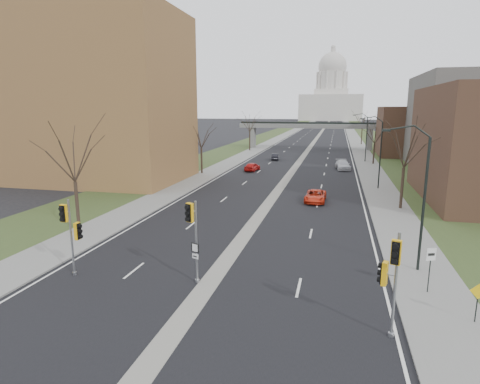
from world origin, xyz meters
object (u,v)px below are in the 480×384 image
at_px(speed_limit_sign, 430,262).
at_px(car_right_mid, 343,165).
at_px(signal_pole_left, 71,227).
at_px(car_right_near, 315,196).
at_px(warning_sign, 478,297).
at_px(car_left_far, 275,157).
at_px(car_left_near, 252,167).
at_px(signal_pole_median, 193,228).
at_px(signal_pole_right, 391,270).

height_order(speed_limit_sign, car_right_mid, speed_limit_sign).
bearing_deg(signal_pole_left, car_right_mid, 72.62).
bearing_deg(car_right_near, signal_pole_left, -117.39).
distance_m(warning_sign, car_left_far, 59.87).
distance_m(signal_pole_left, car_left_far, 56.84).
distance_m(speed_limit_sign, car_right_mid, 44.95).
bearing_deg(car_left_near, signal_pole_median, 105.17).
bearing_deg(car_right_near, car_right_mid, 84.72).
bearing_deg(signal_pole_right, car_right_near, 118.17).
height_order(signal_pole_left, car_right_near, signal_pole_left).
height_order(signal_pole_median, car_right_mid, signal_pole_median).
relative_size(speed_limit_sign, car_right_mid, 0.49).
xyz_separation_m(signal_pole_left, signal_pole_right, (17.14, -2.49, 0.08)).
bearing_deg(car_left_far, car_left_near, 76.83).
distance_m(signal_pole_median, car_right_mid, 47.35).
distance_m(speed_limit_sign, warning_sign, 3.18).
bearing_deg(warning_sign, car_right_mid, 102.06).
distance_m(warning_sign, car_right_mid, 47.86).
distance_m(signal_pole_left, car_left_near, 42.26).
distance_m(signal_pole_right, car_left_far, 60.85).
distance_m(signal_pole_median, speed_limit_sign, 12.75).
relative_size(car_left_far, car_right_mid, 0.73).
height_order(signal_pole_left, warning_sign, signal_pole_left).
bearing_deg(car_left_far, car_right_mid, 134.92).
relative_size(signal_pole_median, car_right_near, 1.06).
distance_m(signal_pole_right, speed_limit_sign, 5.67).
relative_size(signal_pole_median, car_left_near, 1.20).
relative_size(signal_pole_right, car_right_near, 1.06).
distance_m(signal_pole_left, signal_pole_median, 7.24).
xyz_separation_m(warning_sign, car_right_mid, (-5.51, 47.54, -0.61)).
bearing_deg(signal_pole_left, car_right_near, 61.92).
bearing_deg(warning_sign, signal_pole_left, -175.63).
bearing_deg(speed_limit_sign, car_left_near, 90.86).
xyz_separation_m(warning_sign, car_left_far, (-18.02, 57.10, -0.73)).
xyz_separation_m(signal_pole_median, car_left_near, (-5.40, 41.52, -2.64)).
xyz_separation_m(speed_limit_sign, car_left_far, (-16.55, 54.31, -1.21)).
bearing_deg(signal_pole_median, speed_limit_sign, 29.86).
xyz_separation_m(signal_pole_left, car_right_mid, (15.71, 47.14, -2.28)).
height_order(speed_limit_sign, car_left_near, speed_limit_sign).
xyz_separation_m(speed_limit_sign, warning_sign, (1.47, -2.79, -0.47)).
relative_size(signal_pole_left, car_right_mid, 0.91).
relative_size(car_left_near, car_left_far, 1.08).
relative_size(car_left_near, car_right_near, 0.89).
distance_m(car_left_far, car_right_near, 35.19).
bearing_deg(signal_pole_left, car_left_near, 88.59).
bearing_deg(car_right_near, speed_limit_sign, -69.27).
relative_size(car_left_near, car_right_mid, 0.79).
xyz_separation_m(signal_pole_right, car_right_mid, (-1.43, 49.63, -2.37)).
height_order(car_left_near, car_left_far, car_left_near).
xyz_separation_m(signal_pole_median, warning_sign, (14.01, -1.03, -1.98)).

